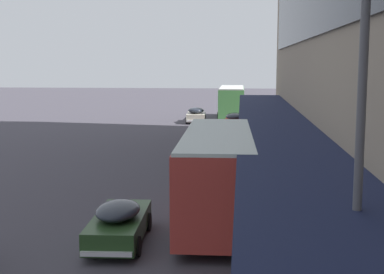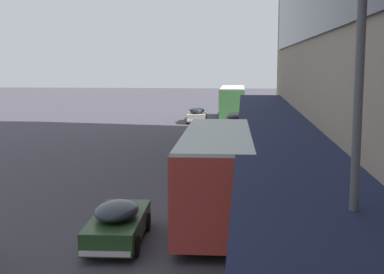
{
  "view_description": "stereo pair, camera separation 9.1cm",
  "coord_description": "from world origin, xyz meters",
  "views": [
    {
      "loc": [
        4.9,
        -8.28,
        5.94
      ],
      "look_at": [
        2.14,
        21.7,
        1.78
      ],
      "focal_mm": 50.0,
      "sensor_mm": 36.0,
      "label": 1
    },
    {
      "loc": [
        4.99,
        -8.28,
        5.94
      ],
      "look_at": [
        2.14,
        21.7,
        1.78
      ],
      "focal_mm": 50.0,
      "sensor_mm": 36.0,
      "label": 2
    }
  ],
  "objects": [
    {
      "name": "sedan_oncoming_rear",
      "position": [
        0.38,
        45.35,
        0.76
      ],
      "size": [
        2.08,
        4.36,
        1.54
      ],
      "color": "beige",
      "rests_on": "ground"
    },
    {
      "name": "transit_bus_kerbside_front",
      "position": [
        3.9,
        49.18,
        1.97
      ],
      "size": [
        2.83,
        9.93,
        3.44
      ],
      "color": "#4E964C",
      "rests_on": "ground"
    },
    {
      "name": "street_lamp",
      "position": [
        6.81,
        1.15,
        4.37
      ],
      "size": [
        1.5,
        0.28,
        7.29
      ],
      "color": "#4C4C51",
      "rests_on": "sidewalk_kerb"
    },
    {
      "name": "sedan_second_near",
      "position": [
        0.91,
        8.62,
        0.71
      ],
      "size": [
        1.91,
        4.46,
        1.41
      ],
      "color": "#24411E",
      "rests_on": "ground"
    },
    {
      "name": "transit_bus_kerbside_rear",
      "position": [
        4.05,
        11.6,
        1.93
      ],
      "size": [
        3.0,
        9.79,
        3.37
      ],
      "color": "#AC342D",
      "rests_on": "ground"
    },
    {
      "name": "sedan_far_back",
      "position": [
        4.4,
        38.62,
        0.81
      ],
      "size": [
        2.05,
        5.06,
        1.66
      ],
      "color": "#B51514",
      "rests_on": "ground"
    },
    {
      "name": "pedestrian_at_kerb",
      "position": [
        6.38,
        4.24,
        1.18
      ],
      "size": [
        0.56,
        0.4,
        1.86
      ],
      "color": "#342214",
      "rests_on": "sidewalk_kerb"
    }
  ]
}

